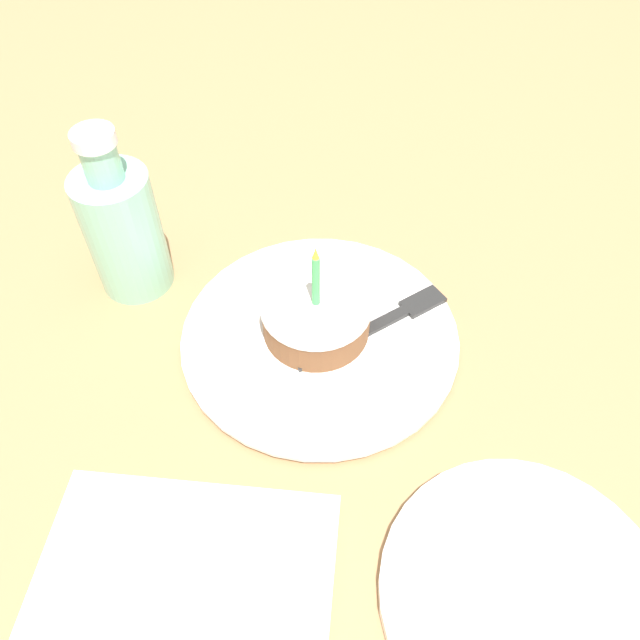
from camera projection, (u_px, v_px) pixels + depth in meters
ground_plane at (304, 333)px, 0.66m from camera, size 2.40×2.40×0.04m
plate at (320, 336)px, 0.62m from camera, size 0.28×0.28×0.01m
cake_slice at (316, 316)px, 0.61m from camera, size 0.11×0.11×0.11m
fork at (382, 323)px, 0.63m from camera, size 0.12×0.15×0.01m
bottle at (123, 228)px, 0.63m from camera, size 0.08×0.08×0.19m
side_plate at (526, 597)px, 0.47m from camera, size 0.22×0.22×0.01m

